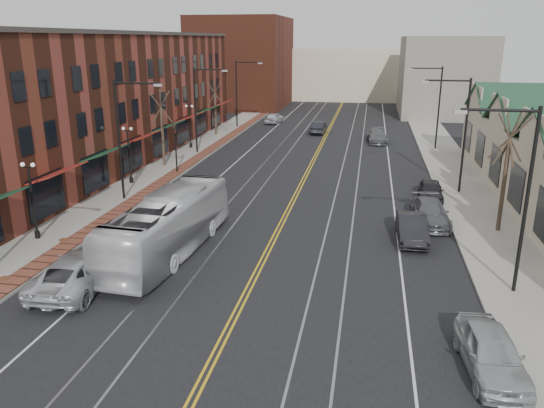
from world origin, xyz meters
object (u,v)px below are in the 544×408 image
at_px(transit_bus, 168,225).
at_px(parked_car_b, 412,228).
at_px(parked_car_d, 431,191).
at_px(parked_car_c, 430,213).
at_px(parked_car_a, 491,352).
at_px(parked_suv, 78,271).

xyz_separation_m(transit_bus, parked_car_b, (12.43, 4.22, -0.84)).
bearing_deg(parked_car_d, parked_car_c, -92.90).
distance_m(parked_car_a, parked_car_c, 15.05).
xyz_separation_m(transit_bus, parked_car_c, (13.70, 7.28, -0.85)).
distance_m(transit_bus, parked_suv, 5.22).
xyz_separation_m(transit_bus, parked_suv, (-2.57, -4.47, -0.77)).
height_order(parked_suv, parked_car_a, parked_suv).
bearing_deg(parked_suv, parked_car_b, -153.21).
height_order(transit_bus, parked_suv, transit_bus).
bearing_deg(parked_car_c, transit_bus, -155.47).
bearing_deg(parked_car_b, parked_car_a, -82.95).
relative_size(parked_suv, parked_car_a, 1.30).
relative_size(transit_bus, parked_car_c, 2.30).
relative_size(transit_bus, parked_car_a, 2.56).
bearing_deg(parked_car_a, parked_car_c, 86.95).
relative_size(parked_suv, parked_car_d, 1.41).
distance_m(parked_car_c, parked_car_d, 5.12).
distance_m(transit_bus, parked_car_b, 13.15).
distance_m(parked_car_b, parked_car_c, 3.31).
xyz_separation_m(parked_car_c, parked_car_d, (0.53, 5.10, -0.02)).
bearing_deg(parked_car_d, parked_car_a, -86.97).
xyz_separation_m(parked_suv, parked_car_a, (16.80, -3.29, -0.04)).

